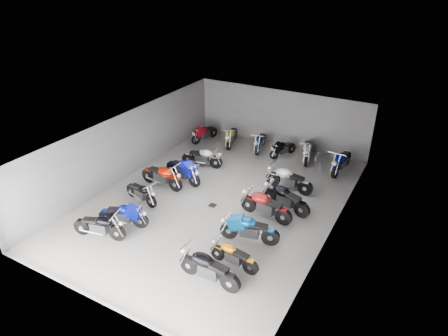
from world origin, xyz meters
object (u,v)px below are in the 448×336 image
at_px(motorcycle_left_a, 100,226).
at_px(motorcycle_back_c, 260,142).
at_px(motorcycle_right_f, 289,179).
at_px(motorcycle_right_a, 208,268).
at_px(motorcycle_right_e, 285,198).
at_px(motorcycle_back_a, 204,133).
at_px(motorcycle_back_b, 232,136).
at_px(motorcycle_right_b, 233,255).
at_px(motorcycle_back_f, 342,161).
at_px(drain_grate, 212,205).
at_px(motorcycle_back_d, 283,149).
at_px(motorcycle_right_c, 249,229).
at_px(motorcycle_left_b, 124,215).
at_px(motorcycle_left_c, 141,193).
at_px(motorcycle_left_f, 203,157).
at_px(motorcycle_left_e, 183,170).
at_px(motorcycle_right_d, 265,206).
at_px(motorcycle_left_d, 162,176).
at_px(motorcycle_back_e, 307,150).

distance_m(motorcycle_left_a, motorcycle_back_c, 10.44).
bearing_deg(motorcycle_right_f, motorcycle_right_a, -178.59).
relative_size(motorcycle_right_e, motorcycle_back_a, 1.15).
bearing_deg(motorcycle_left_a, motorcycle_back_b, 164.28).
bearing_deg(motorcycle_right_b, motorcycle_right_e, 1.82).
bearing_deg(motorcycle_right_b, motorcycle_back_f, -4.16).
bearing_deg(drain_grate, motorcycle_back_b, 111.09).
xyz_separation_m(motorcycle_back_b, motorcycle_back_d, (3.12, 0.03, -0.09)).
distance_m(motorcycle_right_c, motorcycle_right_f, 4.31).
bearing_deg(motorcycle_right_f, motorcycle_back_c, 43.57).
bearing_deg(motorcycle_left_b, motorcycle_left_c, -179.68).
bearing_deg(motorcycle_right_c, motorcycle_left_b, 93.44).
relative_size(motorcycle_left_f, motorcycle_right_c, 0.95).
distance_m(motorcycle_left_e, motorcycle_right_e, 5.16).
relative_size(motorcycle_right_b, motorcycle_back_c, 0.92).
distance_m(motorcycle_left_e, motorcycle_back_b, 4.88).
bearing_deg(motorcycle_right_b, motorcycle_right_c, 10.47).
relative_size(motorcycle_left_c, motorcycle_back_f, 0.82).
distance_m(motorcycle_left_b, motorcycle_right_d, 5.68).
bearing_deg(motorcycle_back_b, motorcycle_left_a, 73.30).
relative_size(drain_grate, motorcycle_right_d, 0.14).
bearing_deg(motorcycle_left_b, motorcycle_back_a, 173.82).
xyz_separation_m(motorcycle_left_d, motorcycle_back_d, (3.64, 5.86, -0.12)).
height_order(drain_grate, motorcycle_back_c, motorcycle_back_c).
distance_m(motorcycle_left_a, motorcycle_left_f, 6.97).
height_order(motorcycle_right_d, motorcycle_back_f, motorcycle_back_f).
relative_size(motorcycle_right_f, motorcycle_back_e, 1.03).
bearing_deg(motorcycle_right_c, motorcycle_left_c, 73.57).
height_order(motorcycle_left_c, motorcycle_back_e, motorcycle_back_e).
relative_size(motorcycle_right_d, motorcycle_right_e, 1.03).
bearing_deg(motorcycle_left_d, motorcycle_right_d, 93.37).
distance_m(motorcycle_right_c, motorcycle_right_e, 2.72).
distance_m(motorcycle_right_d, motorcycle_right_f, 2.57).
xyz_separation_m(motorcycle_back_b, motorcycle_back_e, (4.41, 0.22, 0.02)).
xyz_separation_m(motorcycle_left_d, motorcycle_left_e, (0.53, 0.94, 0.00)).
bearing_deg(motorcycle_left_d, motorcycle_back_f, 132.32).
bearing_deg(motorcycle_back_f, motorcycle_left_c, 51.37).
height_order(motorcycle_left_d, motorcycle_right_e, motorcycle_left_d).
relative_size(motorcycle_left_c, motorcycle_right_b, 1.01).
xyz_separation_m(motorcycle_left_e, motorcycle_back_e, (4.40, 5.11, -0.01)).
height_order(motorcycle_left_b, motorcycle_back_e, motorcycle_back_e).
bearing_deg(motorcycle_left_e, motorcycle_right_d, 94.41).
relative_size(motorcycle_right_d, motorcycle_back_a, 1.19).
xyz_separation_m(drain_grate, motorcycle_left_d, (-2.87, 0.26, 0.56)).
relative_size(motorcycle_left_b, motorcycle_right_a, 0.88).
relative_size(motorcycle_left_b, motorcycle_back_f, 0.86).
distance_m(motorcycle_left_f, motorcycle_right_b, 7.73).
distance_m(motorcycle_left_e, motorcycle_left_f, 1.75).
height_order(motorcycle_right_f, motorcycle_back_b, motorcycle_right_f).
bearing_deg(motorcycle_back_e, motorcycle_right_d, 76.28).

